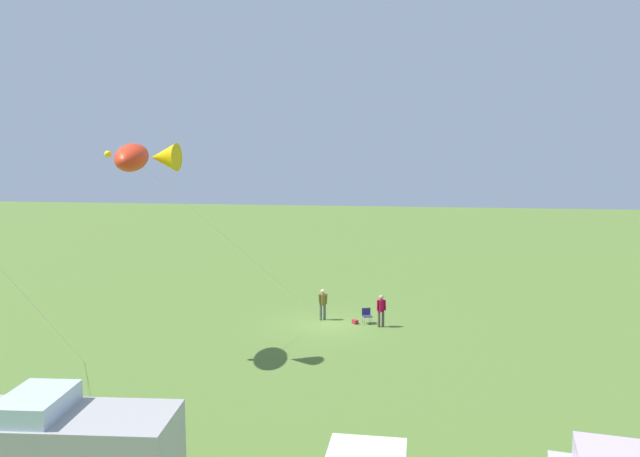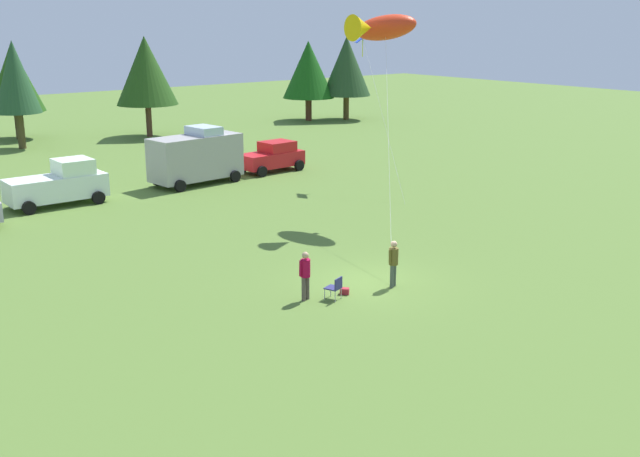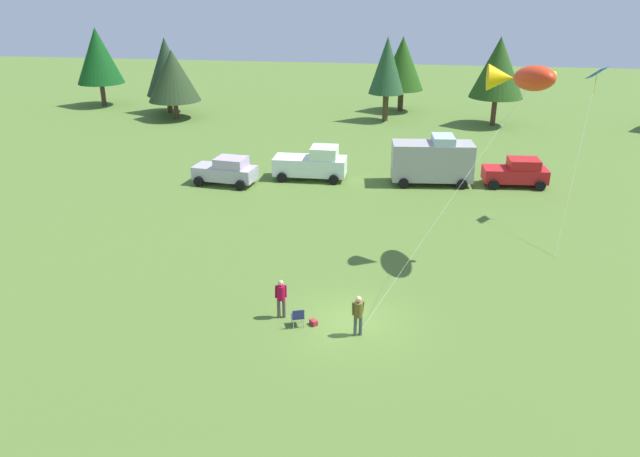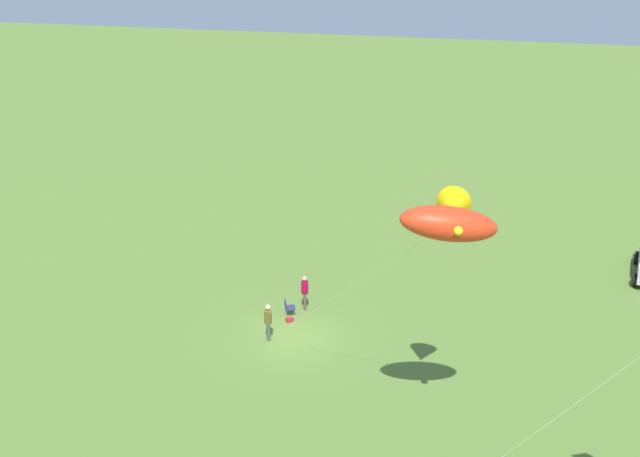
{
  "view_description": "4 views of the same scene",
  "coord_description": "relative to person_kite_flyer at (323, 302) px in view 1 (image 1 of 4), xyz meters",
  "views": [
    {
      "loc": [
        -4.99,
        32.45,
        9.07
      ],
      "look_at": [
        0.19,
        1.38,
        5.39
      ],
      "focal_mm": 35.0,
      "sensor_mm": 36.0,
      "label": 1
    },
    {
      "loc": [
        -17.46,
        -19.43,
        9.36
      ],
      "look_at": [
        -3.01,
        -1.01,
        2.81
      ],
      "focal_mm": 42.0,
      "sensor_mm": 36.0,
      "label": 2
    },
    {
      "loc": [
        2.12,
        -22.29,
        13.37
      ],
      "look_at": [
        -1.19,
        -0.3,
        4.25
      ],
      "focal_mm": 35.0,
      "sensor_mm": 36.0,
      "label": 3
    },
    {
      "loc": [
        34.51,
        8.98,
        19.59
      ],
      "look_at": [
        -2.32,
        0.86,
        4.48
      ],
      "focal_mm": 50.0,
      "sensor_mm": 36.0,
      "label": 4
    }
  ],
  "objects": [
    {
      "name": "folding_chair",
      "position": [
        -2.47,
        0.28,
        -0.53
      ],
      "size": [
        0.62,
        0.62,
        0.82
      ],
      "rotation": [
        0.0,
        0.0,
        1.93
      ],
      "color": "navy",
      "rests_on": "ground"
    },
    {
      "name": "backpack_on_grass",
      "position": [
        -1.86,
        0.5,
        -0.91
      ],
      "size": [
        0.38,
        0.38,
        0.22
      ],
      "primitive_type": "cube",
      "rotation": [
        0.0,
        0.0,
        5.48
      ],
      "color": "#A4232D",
      "rests_on": "ground"
    },
    {
      "name": "ground_plane",
      "position": [
        -0.42,
        0.92,
        -1.02
      ],
      "size": [
        160.0,
        160.0,
        0.0
      ],
      "primitive_type": "plane",
      "color": "#53722E"
    },
    {
      "name": "person_kite_flyer",
      "position": [
        0.0,
        0.0,
        0.0
      ],
      "size": [
        0.52,
        0.45,
        1.74
      ],
      "rotation": [
        0.0,
        0.0,
        1.98
      ],
      "color": "#465148",
      "rests_on": "ground"
    },
    {
      "name": "person_spectator",
      "position": [
        -3.29,
        0.91,
        0.0
      ],
      "size": [
        0.51,
        0.42,
        1.74
      ],
      "rotation": [
        0.0,
        0.0,
        1.84
      ],
      "color": "#51433E",
      "rests_on": "ground"
    },
    {
      "name": "kite_large_fish",
      "position": [
        6.61,
        8.19,
        7.98
      ],
      "size": [
        8.08,
        9.99,
        9.8
      ],
      "color": "red",
      "rests_on": "ground"
    }
  ]
}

